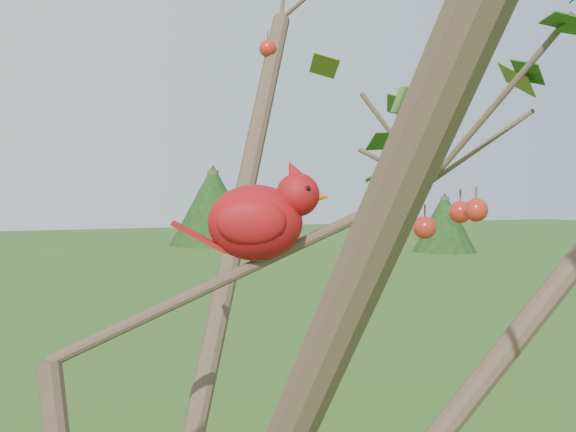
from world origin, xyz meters
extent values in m
sphere|color=#B32518|center=(0.62, 0.02, 2.16)|extent=(0.04, 0.04, 0.04)
sphere|color=#B32518|center=(0.49, 0.59, 2.51)|extent=(0.04, 0.04, 0.04)
sphere|color=#B32518|center=(0.64, 0.08, 2.15)|extent=(0.04, 0.04, 0.04)
sphere|color=#B32518|center=(0.57, 0.09, 2.12)|extent=(0.04, 0.04, 0.04)
ellipsoid|color=#B10F10|center=(0.25, 0.08, 2.14)|extent=(0.18, 0.16, 0.12)
sphere|color=#B10F10|center=(0.31, 0.05, 2.18)|extent=(0.09, 0.09, 0.07)
cone|color=#B10F10|center=(0.30, 0.05, 2.22)|extent=(0.06, 0.05, 0.05)
cone|color=#D85914|center=(0.34, 0.04, 2.18)|extent=(0.04, 0.03, 0.02)
ellipsoid|color=black|center=(0.33, 0.04, 2.18)|extent=(0.03, 0.04, 0.03)
cube|color=#B10F10|center=(0.17, 0.11, 2.12)|extent=(0.09, 0.06, 0.05)
ellipsoid|color=#B10F10|center=(0.26, 0.12, 2.14)|extent=(0.11, 0.07, 0.07)
ellipsoid|color=#B10F10|center=(0.23, 0.04, 2.14)|extent=(0.11, 0.07, 0.07)
cylinder|color=#3B2C20|center=(9.02, 26.36, 1.48)|extent=(0.44, 0.44, 2.96)
cone|color=black|center=(9.02, 26.36, 1.60)|extent=(3.46, 3.46, 3.21)
cylinder|color=#3B2C20|center=(15.44, 19.91, 0.97)|extent=(0.29, 0.29, 1.94)
cone|color=black|center=(15.44, 19.91, 1.05)|extent=(2.26, 2.26, 2.10)
camera|label=1|loc=(-0.16, -0.94, 2.19)|focal=45.00mm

